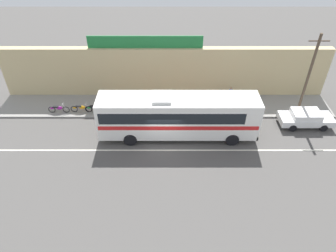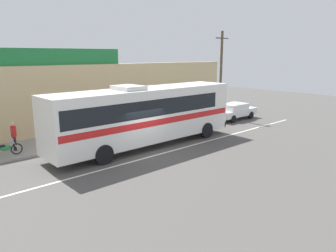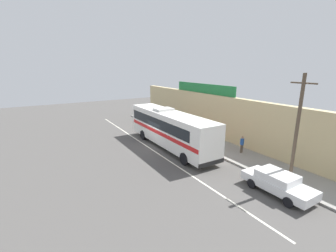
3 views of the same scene
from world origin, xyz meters
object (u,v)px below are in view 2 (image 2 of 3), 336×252
Objects in this scene: intercity_bus at (145,113)px; pedestrian_far_left at (158,110)px; parked_car at (234,111)px; pedestrian_by_curb at (14,134)px; utility_pole at (221,73)px; motorcycle_orange at (4,149)px.

pedestrian_far_left is at bearing 43.07° from intercity_bus.
parked_car is 6.73m from pedestrian_far_left.
intercity_bus is at bearing -31.97° from pedestrian_by_curb.
intercity_bus is 2.81× the size of parked_car.
utility_pole is at bearing -3.57° from pedestrian_by_curb.
pedestrian_far_left is at bearing 3.73° from pedestrian_by_curb.
motorcycle_orange is at bearing 174.56° from parked_car.
parked_car is at bearing -8.55° from pedestrian_by_curb.
motorcycle_orange is (-7.17, 3.09, -1.50)m from intercity_bus.
pedestrian_by_curb is (-6.35, 3.96, -0.96)m from intercity_bus.
intercity_bus reaches higher than pedestrian_by_curb.
utility_pole is 17.39m from pedestrian_by_curb.
utility_pole reaches higher than motorcycle_orange.
intercity_bus is 7.55m from pedestrian_by_curb.
pedestrian_far_left is at bearing 150.31° from parked_car.
intercity_bus is 6.96m from pedestrian_far_left.
intercity_bus is 6.68× the size of motorcycle_orange.
pedestrian_by_curb is at bearing 171.45° from parked_car.
intercity_bus reaches higher than pedestrian_far_left.
utility_pole is (-0.10, 1.52, 3.19)m from parked_car.
motorcycle_orange is at bearing 156.69° from intercity_bus.
utility_pole is 6.67m from pedestrian_far_left.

